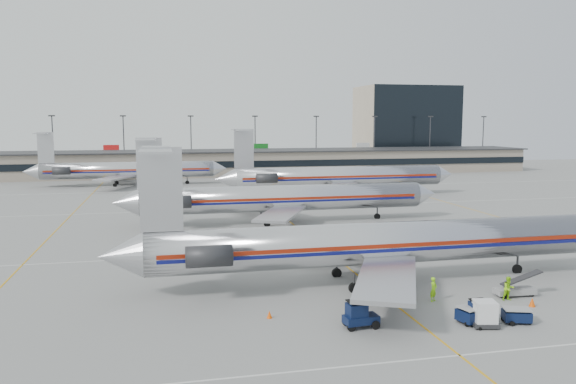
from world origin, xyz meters
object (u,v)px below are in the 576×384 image
object	(u,v)px
uld_container	(485,314)
belt_loader	(516,289)
tug_center	(480,312)
jet_foreground	(367,243)
jet_second_row	(278,198)

from	to	relation	value
uld_container	belt_loader	xyz separation A→B (m)	(6.10, 5.49, -0.36)
tug_center	uld_container	size ratio (longest dim) A/B	1.05
jet_foreground	uld_container	world-z (taller)	jet_foreground
jet_foreground	uld_container	size ratio (longest dim) A/B	23.28
uld_container	belt_loader	world-z (taller)	belt_loader
jet_foreground	tug_center	bearing A→B (deg)	-68.89
tug_center	belt_loader	bearing A→B (deg)	39.88
jet_second_row	uld_container	distance (m)	41.41
jet_foreground	tug_center	distance (m)	11.79
jet_foreground	belt_loader	xyz separation A→B (m)	(10.13, -5.96, -2.88)
jet_second_row	tug_center	xyz separation A→B (m)	(5.81, -40.21, -2.64)
uld_container	jet_second_row	bearing A→B (deg)	110.71
jet_foreground	belt_loader	bearing A→B (deg)	-30.45
jet_second_row	uld_container	world-z (taller)	jet_second_row
jet_second_row	belt_loader	xyz separation A→B (m)	(11.81, -35.46, -2.85)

